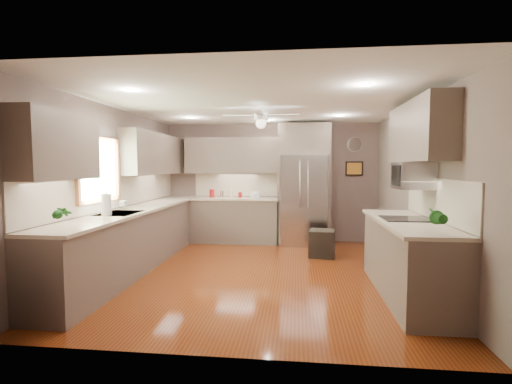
% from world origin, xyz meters
% --- Properties ---
extents(floor, '(5.00, 5.00, 0.00)m').
position_xyz_m(floor, '(0.00, 0.00, 0.00)').
color(floor, '#531F0B').
rests_on(floor, ground).
extents(ceiling, '(5.00, 5.00, 0.00)m').
position_xyz_m(ceiling, '(0.00, 0.00, 2.50)').
color(ceiling, white).
rests_on(ceiling, ground).
extents(wall_back, '(4.50, 0.00, 4.50)m').
position_xyz_m(wall_back, '(0.00, 2.50, 1.25)').
color(wall_back, '#66554E').
rests_on(wall_back, ground).
extents(wall_front, '(4.50, 0.00, 4.50)m').
position_xyz_m(wall_front, '(0.00, -2.50, 1.25)').
color(wall_front, '#66554E').
rests_on(wall_front, ground).
extents(wall_left, '(0.00, 5.00, 5.00)m').
position_xyz_m(wall_left, '(-2.25, 0.00, 1.25)').
color(wall_left, '#66554E').
rests_on(wall_left, ground).
extents(wall_right, '(0.00, 5.00, 5.00)m').
position_xyz_m(wall_right, '(2.25, 0.00, 1.25)').
color(wall_right, '#66554E').
rests_on(wall_right, ground).
extents(canister_a, '(0.12, 0.12, 0.18)m').
position_xyz_m(canister_a, '(-1.23, 2.22, 1.02)').
color(canister_a, maroon).
rests_on(canister_a, back_run).
extents(canister_b, '(0.08, 0.08, 0.13)m').
position_xyz_m(canister_b, '(-1.01, 2.24, 1.01)').
color(canister_b, silver).
rests_on(canister_b, back_run).
extents(canister_c, '(0.12, 0.12, 0.17)m').
position_xyz_m(canister_c, '(-0.80, 2.22, 1.03)').
color(canister_c, beige).
rests_on(canister_c, back_run).
extents(canister_d, '(0.09, 0.09, 0.12)m').
position_xyz_m(canister_d, '(-0.62, 2.18, 1.00)').
color(canister_d, maroon).
rests_on(canister_d, back_run).
extents(soap_bottle, '(0.09, 0.09, 0.18)m').
position_xyz_m(soap_bottle, '(-2.08, -0.03, 1.03)').
color(soap_bottle, white).
rests_on(soap_bottle, left_run).
extents(potted_plant_left, '(0.19, 0.14, 0.32)m').
position_xyz_m(potted_plant_left, '(-1.96, -1.79, 1.10)').
color(potted_plant_left, '#184F16').
rests_on(potted_plant_left, left_run).
extents(potted_plant_right, '(0.19, 0.16, 0.32)m').
position_xyz_m(potted_plant_right, '(1.93, -1.67, 1.10)').
color(potted_plant_right, '#184F16').
rests_on(potted_plant_right, right_run).
extents(bowl, '(0.29, 0.29, 0.06)m').
position_xyz_m(bowl, '(-0.29, 2.17, 0.97)').
color(bowl, beige).
rests_on(bowl, back_run).
extents(left_run, '(0.65, 4.70, 1.45)m').
position_xyz_m(left_run, '(-1.95, 0.15, 0.48)').
color(left_run, brown).
rests_on(left_run, ground).
extents(back_run, '(1.85, 0.65, 1.45)m').
position_xyz_m(back_run, '(-0.72, 2.20, 0.48)').
color(back_run, brown).
rests_on(back_run, ground).
extents(uppers, '(4.50, 4.70, 0.95)m').
position_xyz_m(uppers, '(-0.74, 0.71, 1.87)').
color(uppers, brown).
rests_on(uppers, wall_left).
extents(window, '(0.05, 1.12, 0.92)m').
position_xyz_m(window, '(-2.22, -0.50, 1.55)').
color(window, '#BFF2B2').
rests_on(window, wall_left).
extents(sink, '(0.50, 0.70, 0.32)m').
position_xyz_m(sink, '(-1.93, -0.50, 0.91)').
color(sink, silver).
rests_on(sink, left_run).
extents(refrigerator, '(1.06, 0.75, 2.45)m').
position_xyz_m(refrigerator, '(0.70, 2.16, 1.19)').
color(refrigerator, silver).
rests_on(refrigerator, ground).
extents(right_run, '(0.70, 2.20, 1.45)m').
position_xyz_m(right_run, '(1.93, -0.80, 0.48)').
color(right_run, brown).
rests_on(right_run, ground).
extents(microwave, '(0.43, 0.55, 0.34)m').
position_xyz_m(microwave, '(2.03, -0.55, 1.48)').
color(microwave, silver).
rests_on(microwave, wall_right).
extents(ceiling_fan, '(1.18, 1.18, 0.32)m').
position_xyz_m(ceiling_fan, '(-0.00, 0.30, 2.33)').
color(ceiling_fan, white).
rests_on(ceiling_fan, ceiling).
extents(recessed_lights, '(2.84, 3.14, 0.01)m').
position_xyz_m(recessed_lights, '(-0.04, 0.40, 2.49)').
color(recessed_lights, white).
rests_on(recessed_lights, ceiling).
extents(wall_clock, '(0.30, 0.03, 0.30)m').
position_xyz_m(wall_clock, '(1.75, 2.48, 2.05)').
color(wall_clock, white).
rests_on(wall_clock, wall_back).
extents(framed_print, '(0.36, 0.03, 0.30)m').
position_xyz_m(framed_print, '(1.75, 2.48, 1.55)').
color(framed_print, black).
rests_on(framed_print, wall_back).
extents(stool, '(0.49, 0.49, 0.50)m').
position_xyz_m(stool, '(1.01, 1.11, 0.24)').
color(stool, black).
rests_on(stool, ground).
extents(paper_towel, '(0.13, 0.13, 0.32)m').
position_xyz_m(paper_towel, '(-1.97, -0.79, 1.08)').
color(paper_towel, white).
rests_on(paper_towel, left_run).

